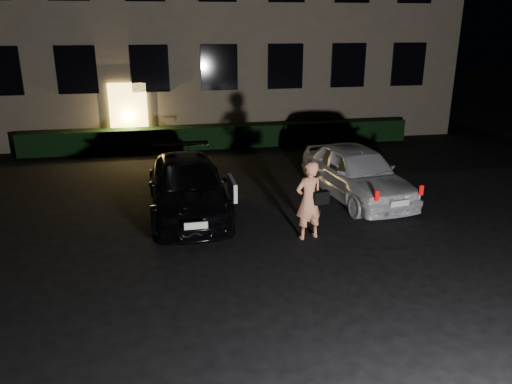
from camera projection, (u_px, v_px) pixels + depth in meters
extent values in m
plane|color=black|center=(291.00, 271.00, 9.84)|extent=(80.00, 80.00, 0.00)
cube|color=#E7BF56|center=(129.00, 116.00, 18.96)|extent=(1.40, 0.10, 2.50)
cube|color=black|center=(0.00, 71.00, 17.62)|extent=(1.40, 0.10, 1.70)
cube|color=black|center=(77.00, 70.00, 18.09)|extent=(1.40, 0.10, 1.70)
cube|color=black|center=(150.00, 69.00, 18.56)|extent=(1.40, 0.10, 1.70)
cube|color=black|center=(219.00, 68.00, 19.03)|extent=(1.40, 0.10, 1.70)
cube|color=black|center=(285.00, 67.00, 19.50)|extent=(1.40, 0.10, 1.70)
cube|color=black|center=(348.00, 65.00, 19.97)|extent=(1.40, 0.10, 1.70)
cube|color=black|center=(408.00, 64.00, 20.44)|extent=(1.40, 0.10, 1.70)
cube|color=black|center=(222.00, 136.00, 19.45)|extent=(15.00, 0.70, 0.85)
imported|color=black|center=(187.00, 186.00, 12.74)|extent=(1.97, 4.74, 1.37)
cube|color=white|center=(232.00, 188.00, 12.08)|extent=(0.10, 0.98, 0.46)
cube|color=silver|center=(196.00, 226.00, 10.50)|extent=(0.50, 0.05, 0.15)
imported|color=silver|center=(356.00, 172.00, 13.74)|extent=(2.27, 4.51, 1.47)
cube|color=red|center=(377.00, 196.00, 11.68)|extent=(0.09, 0.07, 0.25)
cube|color=red|center=(421.00, 190.00, 12.05)|extent=(0.09, 0.07, 0.25)
cube|color=silver|center=(400.00, 203.00, 11.90)|extent=(0.49, 0.11, 0.14)
imported|color=#F6946E|center=(309.00, 200.00, 11.08)|extent=(0.75, 0.59, 1.82)
cube|color=black|center=(321.00, 198.00, 11.05)|extent=(0.40, 0.25, 0.29)
cube|color=black|center=(316.00, 180.00, 10.90)|extent=(0.06, 0.07, 0.56)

